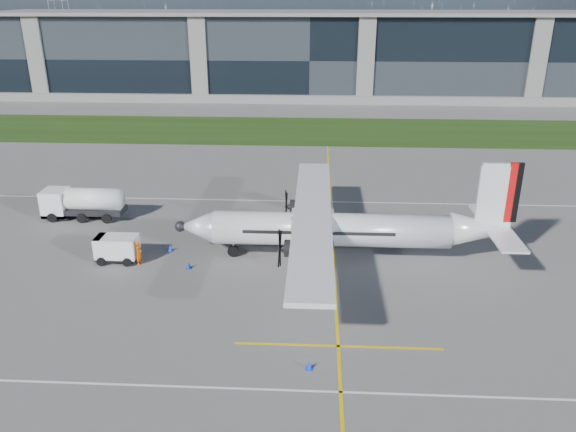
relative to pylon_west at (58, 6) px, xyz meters
The scene contains 14 objects.
ground 136.84m from the pylon_west, 53.97° to the right, with size 400.00×400.00×0.00m, color #5E5C59.
grass_strip 130.49m from the pylon_west, 51.89° to the right, with size 400.00×18.00×0.04m, color #1F3A0F.
terminal_building 106.57m from the pylon_west, 41.19° to the right, with size 120.00×20.00×15.00m, color black.
tree_line 81.51m from the pylon_west, ahead, with size 400.00×6.00×6.00m, color black.
pylon_west is the anchor object (origin of this frame).
yellow_taxiway_centerline 163.44m from the pylon_west, 59.34° to the right, with size 0.20×70.00×0.01m, color yellow.
turboprop_aircraft 167.36m from the pylon_west, 59.94° to the right, with size 25.11×26.04×7.81m, color white, non-canonical shape.
fuel_tanker_truck 150.63m from the pylon_west, 66.31° to the right, with size 7.54×2.45×2.83m, color white, non-canonical shape.
baggage_tug 160.85m from the pylon_west, 65.42° to the right, with size 3.28×1.97×1.97m, color white, non-canonical shape.
ground_crew_person 162.07m from the pylon_west, 64.91° to the right, with size 0.87×0.62×2.14m, color #F25907.
safety_cone_stbdwing 155.96m from the pylon_west, 58.39° to the right, with size 0.36×0.36×0.50m, color #0C32D4.
safety_cone_nose_port 164.21m from the pylon_west, 63.78° to the right, with size 0.36×0.36×0.50m, color #0C32D4.
safety_cone_fwd 160.69m from the pylon_west, 63.99° to the right, with size 0.36×0.36×0.50m, color #0C32D4.
safety_cone_portwing 178.49m from the pylon_west, 62.78° to the right, with size 0.36×0.36×0.50m, color #0C32D4.
Camera 1 is at (1.52, -33.33, 18.98)m, focal length 35.00 mm.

